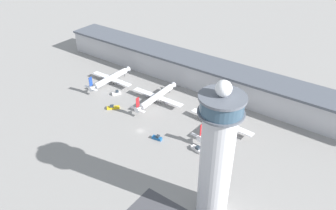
# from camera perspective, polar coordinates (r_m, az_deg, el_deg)

# --- Properties ---
(ground_plane) EXTENTS (1000.00, 1000.00, 0.00)m
(ground_plane) POSITION_cam_1_polar(r_m,az_deg,el_deg) (195.84, -4.83, -4.51)
(ground_plane) COLOR gray
(terminal_building) EXTENTS (247.24, 25.00, 18.87)m
(terminal_building) POSITION_cam_1_polar(r_m,az_deg,el_deg) (239.65, 5.93, 5.53)
(terminal_building) COLOR #B2B2B7
(terminal_building) RESTS_ON ground
(control_tower) EXTENTS (17.51, 17.51, 64.81)m
(control_tower) POSITION_cam_1_polar(r_m,az_deg,el_deg) (131.72, 8.47, -8.62)
(control_tower) COLOR #BCBCC1
(control_tower) RESTS_ON ground
(airplane_gate_alpha) EXTENTS (35.88, 40.00, 13.23)m
(airplane_gate_alpha) POSITION_cam_1_polar(r_m,az_deg,el_deg) (246.11, -9.95, 4.59)
(airplane_gate_alpha) COLOR silver
(airplane_gate_alpha) RESTS_ON ground
(airplane_gate_bravo) EXTENTS (39.04, 41.29, 13.23)m
(airplane_gate_bravo) POSITION_cam_1_polar(r_m,az_deg,el_deg) (219.34, -1.99, 1.46)
(airplane_gate_bravo) COLOR white
(airplane_gate_bravo) RESTS_ON ground
(airplane_gate_charlie) EXTENTS (41.85, 43.96, 14.08)m
(airplane_gate_charlie) POSITION_cam_1_polar(r_m,az_deg,el_deg) (197.64, 9.15, -2.87)
(airplane_gate_charlie) COLOR white
(airplane_gate_charlie) RESTS_ON ground
(service_truck_catering) EXTENTS (6.11, 3.12, 2.88)m
(service_truck_catering) POSITION_cam_1_polar(r_m,az_deg,el_deg) (188.33, -1.90, -5.74)
(service_truck_catering) COLOR black
(service_truck_catering) RESTS_ON ground
(service_truck_fuel) EXTENTS (5.16, 6.50, 2.96)m
(service_truck_fuel) POSITION_cam_1_polar(r_m,az_deg,el_deg) (233.04, -8.97, 2.07)
(service_truck_fuel) COLOR black
(service_truck_fuel) RESTS_ON ground
(service_truck_baggage) EXTENTS (7.63, 7.64, 2.54)m
(service_truck_baggage) POSITION_cam_1_polar(r_m,az_deg,el_deg) (217.64, -9.56, -0.42)
(service_truck_baggage) COLOR black
(service_truck_baggage) RESTS_ON ground
(service_truck_water) EXTENTS (7.57, 3.98, 3.16)m
(service_truck_water) POSITION_cam_1_polar(r_m,az_deg,el_deg) (181.10, 5.07, -7.65)
(service_truck_water) COLOR black
(service_truck_water) RESTS_ON ground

